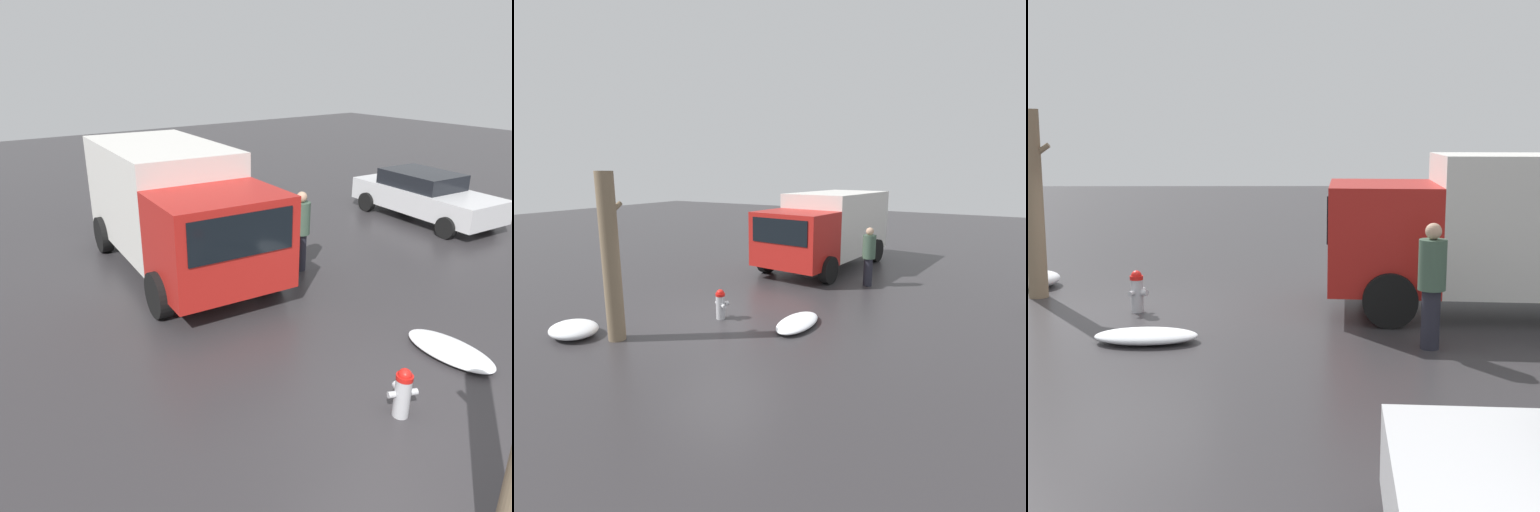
% 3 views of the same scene
% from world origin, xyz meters
% --- Properties ---
extents(ground_plane, '(60.00, 60.00, 0.00)m').
position_xyz_m(ground_plane, '(0.00, 0.00, 0.00)').
color(ground_plane, '#333033').
extents(fire_hydrant, '(0.34, 0.42, 0.75)m').
position_xyz_m(fire_hydrant, '(0.00, -0.00, 0.38)').
color(fire_hydrant, '#B7B7BC').
rests_on(fire_hydrant, ground_plane).
extents(tree_trunk, '(0.56, 0.37, 3.56)m').
position_xyz_m(tree_trunk, '(-2.12, 1.17, 1.79)').
color(tree_trunk, '#7F6B51').
rests_on(tree_trunk, ground_plane).
extents(delivery_truck, '(6.32, 3.22, 2.77)m').
position_xyz_m(delivery_truck, '(6.59, -0.03, 1.51)').
color(delivery_truck, red).
rests_on(delivery_truck, ground_plane).
extents(pedestrian, '(0.41, 0.41, 1.86)m').
position_xyz_m(pedestrian, '(4.72, -2.21, 1.01)').
color(pedestrian, '#23232D').
rests_on(pedestrian, ground_plane).
extents(snow_pile_by_hydrant, '(0.96, 1.12, 0.31)m').
position_xyz_m(snow_pile_by_hydrant, '(-2.50, 2.12, 0.16)').
color(snow_pile_by_hydrant, white).
rests_on(snow_pile_by_hydrant, ground_plane).
extents(snow_pile_curbside, '(1.56, 0.76, 0.20)m').
position_xyz_m(snow_pile_curbside, '(0.49, -1.86, 0.10)').
color(snow_pile_curbside, white).
rests_on(snow_pile_curbside, ground_plane).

